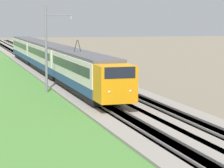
% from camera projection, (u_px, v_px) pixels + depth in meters
% --- Properties ---
extents(ballast_main, '(240.00, 4.40, 0.30)m').
position_uv_depth(ballast_main, '(68.00, 85.00, 54.71)').
color(ballast_main, gray).
rests_on(ballast_main, ground).
extents(ballast_adjacent, '(240.00, 4.40, 0.30)m').
position_uv_depth(ballast_adjacent, '(104.00, 84.00, 55.77)').
color(ballast_adjacent, gray).
rests_on(ballast_adjacent, ground).
extents(track_main, '(240.00, 1.57, 0.45)m').
position_uv_depth(track_main, '(68.00, 85.00, 54.71)').
color(track_main, '#4C4238').
rests_on(track_main, ground).
extents(track_adjacent, '(240.00, 1.57, 0.45)m').
position_uv_depth(track_adjacent, '(104.00, 84.00, 55.77)').
color(track_adjacent, '#4C4238').
rests_on(track_adjacent, ground).
extents(grass_verge, '(240.00, 9.04, 0.12)m').
position_uv_depth(grass_verge, '(5.00, 89.00, 52.94)').
color(grass_verge, '#4C8438').
rests_on(grass_verge, ground).
extents(passenger_train, '(60.48, 2.84, 5.01)m').
position_uv_depth(passenger_train, '(49.00, 56.00, 66.15)').
color(passenger_train, orange).
rests_on(passenger_train, ground).
extents(catenary_mast_mid, '(0.22, 2.56, 8.20)m').
position_uv_depth(catenary_mast_mid, '(47.00, 48.00, 49.26)').
color(catenary_mast_mid, slate).
rests_on(catenary_mast_mid, ground).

